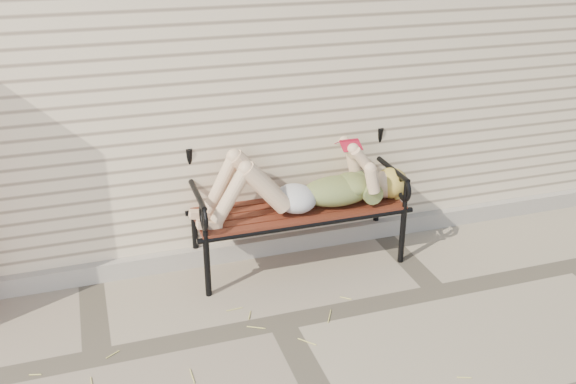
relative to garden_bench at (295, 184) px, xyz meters
name	(u,v)px	position (x,y,z in m)	size (l,w,h in m)	color
ground	(281,322)	(-0.39, -0.86, -0.66)	(80.00, 80.00, 0.00)	gray
house_wall	(191,33)	(-0.39, 2.14, 0.84)	(8.00, 4.00, 3.00)	beige
foundation_strip	(246,249)	(-0.39, 0.11, -0.58)	(8.00, 0.10, 0.15)	gray
garden_bench	(295,184)	(0.00, 0.00, 0.00)	(1.82, 0.72, 1.18)	black
reading_woman	(303,186)	(0.01, -0.14, 0.04)	(1.71, 0.39, 0.54)	#093545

